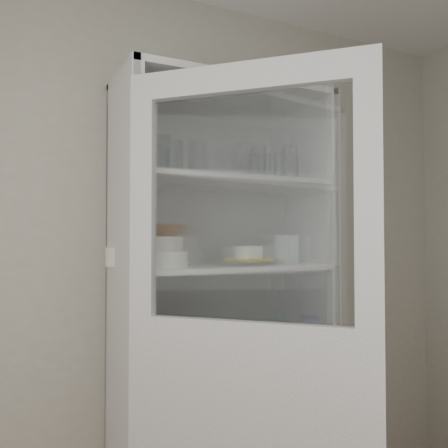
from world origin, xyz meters
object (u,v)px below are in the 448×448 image
mug_teal (267,332)px  white_ramekin (249,252)px  plate_stack_back (131,257)px  grey_bowl_stack (286,249)px  goblet_2 (244,168)px  cream_dish (208,436)px  glass_platter (249,263)px  cream_bowl (159,244)px  white_canister (146,346)px  terracotta_bowl (159,230)px  cupboard_door (247,388)px  teal_jar (208,341)px  goblet_0 (145,158)px  mug_blue (298,338)px  tin_box (233,429)px  mug_white (253,343)px  goblet_1 (226,164)px  pantry_cabinet (218,332)px  yellow_trivet (249,259)px  measuring_cups (199,353)px  plate_stack_front (159,259)px

mug_teal → white_ramekin: bearing=-164.3°
plate_stack_back → grey_bowl_stack: size_ratio=1.61×
plate_stack_back → white_ramekin: white_ramekin is taller
goblet_2 → cream_dish: goblet_2 is taller
glass_platter → cream_bowl: bearing=-177.4°
white_canister → terracotta_bowl: bearing=-68.1°
grey_bowl_stack → cupboard_door: bearing=-134.3°
plate_stack_back → glass_platter: bearing=-16.8°
teal_jar → goblet_0: bearing=167.2°
white_ramekin → mug_blue: (0.24, -0.05, -0.41)m
cupboard_door → teal_jar: cupboard_door is taller
terracotta_bowl → tin_box: bearing=9.5°
mug_white → teal_jar: size_ratio=0.94×
goblet_1 → mug_white: size_ratio=1.73×
mug_teal → white_canister: (-0.64, -0.05, 0.01)m
goblet_0 → pantry_cabinet: bearing=-1.3°
pantry_cabinet → mug_teal: (0.28, 0.00, -0.03)m
yellow_trivet → measuring_cups: (-0.26, -0.02, -0.41)m
pantry_cabinet → cream_bowl: (-0.34, -0.12, 0.42)m
grey_bowl_stack → mug_white: size_ratio=1.34×
goblet_0 → yellow_trivet: bearing=-13.5°
plate_stack_back → mug_white: 0.68m
glass_platter → teal_jar: (-0.19, 0.05, -0.35)m
cream_dish → teal_jar: bearing=67.3°
plate_stack_front → plate_stack_back: (-0.07, 0.18, 0.01)m
goblet_2 → mug_blue: bearing=-49.0°
goblet_1 → mug_white: 0.86m
white_canister → mug_teal: bearing=4.6°
goblet_2 → white_ramekin: size_ratio=1.18×
glass_platter → cream_dish: size_ratio=1.48×
measuring_cups → grey_bowl_stack: bearing=7.5°
plate_stack_back → measuring_cups: (0.26, -0.17, -0.42)m
goblet_2 → tin_box: 1.26m
goblet_0 → goblet_1: (0.41, 0.02, 0.01)m
grey_bowl_stack → goblet_2: bearing=149.3°
terracotta_bowl → goblet_0: bearing=99.3°
cupboard_door → glass_platter: (0.30, 0.51, 0.40)m
mug_blue → mug_teal: (-0.08, 0.16, 0.00)m
plate_stack_front → goblet_1: bearing=21.3°
white_ramekin → plate_stack_front: bearing=-177.4°
pantry_cabinet → goblet_1: (0.05, 0.03, 0.81)m
plate_stack_front → terracotta_bowl: terracotta_bowl is taller
plate_stack_front → mug_blue: plate_stack_front is taller
cupboard_door → goblet_0: cupboard_door is taller
yellow_trivet → white_ramekin: bearing=0.0°
plate_stack_back → tin_box: size_ratio=1.04×
mug_white → teal_jar: 0.20m
goblet_2 → plate_stack_front: 0.70m
goblet_0 → mug_blue: bearing=-12.8°
white_ramekin → grey_bowl_stack: bearing=11.3°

